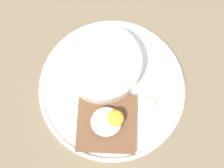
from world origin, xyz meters
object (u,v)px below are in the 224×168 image
at_px(oatmeal_bowl, 102,65).
at_px(poached_egg, 108,121).
at_px(banana_slice_front, 148,107).
at_px(toast_slice, 106,124).
at_px(banana_slice_right, 149,87).
at_px(banana_slice_back, 155,72).
at_px(banana_slice_left, 163,87).

bearing_deg(oatmeal_bowl, poached_egg, 91.20).
xyz_separation_m(oatmeal_bowl, banana_slice_front, (-0.07, 0.07, -0.02)).
bearing_deg(poached_egg, banana_slice_front, -162.66).
xyz_separation_m(toast_slice, banana_slice_right, (-0.08, -0.06, -0.00)).
bearing_deg(banana_slice_right, poached_egg, 37.10).
bearing_deg(poached_egg, oatmeal_bowl, -88.80).
xyz_separation_m(poached_egg, banana_slice_back, (-0.09, -0.08, -0.03)).
xyz_separation_m(banana_slice_front, banana_slice_left, (-0.03, -0.03, -0.00)).
height_order(poached_egg, banana_slice_right, poached_egg).
xyz_separation_m(toast_slice, poached_egg, (-0.00, -0.00, 0.02)).
height_order(toast_slice, banana_slice_back, toast_slice).
height_order(toast_slice, poached_egg, poached_egg).
relative_size(oatmeal_bowl, banana_slice_right, 3.32).
xyz_separation_m(banana_slice_left, banana_slice_back, (0.01, -0.03, 0.00)).
bearing_deg(oatmeal_bowl, toast_slice, 89.77).
bearing_deg(toast_slice, poached_egg, -162.90).
xyz_separation_m(toast_slice, banana_slice_front, (-0.07, -0.02, -0.00)).
bearing_deg(toast_slice, oatmeal_bowl, -90.23).
relative_size(banana_slice_front, banana_slice_back, 0.76).
xyz_separation_m(banana_slice_front, banana_slice_back, (-0.02, -0.06, -0.00)).
distance_m(oatmeal_bowl, poached_egg, 0.10).
xyz_separation_m(banana_slice_back, banana_slice_right, (0.01, 0.03, -0.00)).
relative_size(oatmeal_bowl, toast_slice, 1.23).
height_order(banana_slice_back, banana_slice_right, banana_slice_back).
bearing_deg(banana_slice_front, oatmeal_bowl, -46.04).
relative_size(toast_slice, banana_slice_front, 3.16).
xyz_separation_m(oatmeal_bowl, banana_slice_left, (-0.10, 0.04, -0.02)).
relative_size(poached_egg, banana_slice_right, 1.26).
bearing_deg(toast_slice, banana_slice_front, -162.67).
distance_m(oatmeal_bowl, banana_slice_right, 0.09).
bearing_deg(banana_slice_left, banana_slice_right, -7.18).
bearing_deg(banana_slice_front, poached_egg, 17.34).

